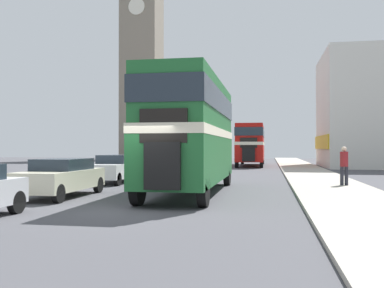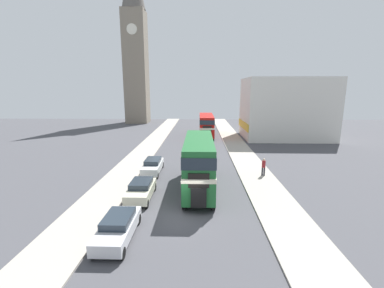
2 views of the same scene
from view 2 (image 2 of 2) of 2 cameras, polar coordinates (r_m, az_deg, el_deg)
ground_plane at (r=18.48m, az=-1.54°, el=-15.58°), size 120.00×120.00×0.00m
sidewalk_right at (r=19.32m, az=19.61°, el=-14.82°), size 3.50×120.00×0.12m
sidewalk_left at (r=19.97m, az=-21.91°, el=-14.10°), size 3.50×120.00×0.12m
double_decker_bus at (r=22.07m, az=1.53°, el=-3.50°), size 2.43×9.84×4.49m
bus_distant at (r=47.74m, az=3.20°, el=4.52°), size 2.52×10.76×4.02m
car_parked_near at (r=16.21m, az=-16.11°, el=-17.30°), size 1.73×4.48×1.41m
car_parked_mid at (r=21.20m, az=-11.25°, el=-9.86°), size 1.77×4.28×1.43m
car_parked_far at (r=27.32m, az=-8.71°, el=-4.76°), size 1.69×4.60×1.46m
pedestrian_walking at (r=26.60m, az=15.62°, el=-4.72°), size 0.36×0.36×1.77m
church_tower at (r=71.20m, az=-12.57°, el=22.02°), size 5.84×5.84×41.81m
shop_building_block at (r=49.13m, az=20.10°, el=7.42°), size 14.85×10.47×10.61m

